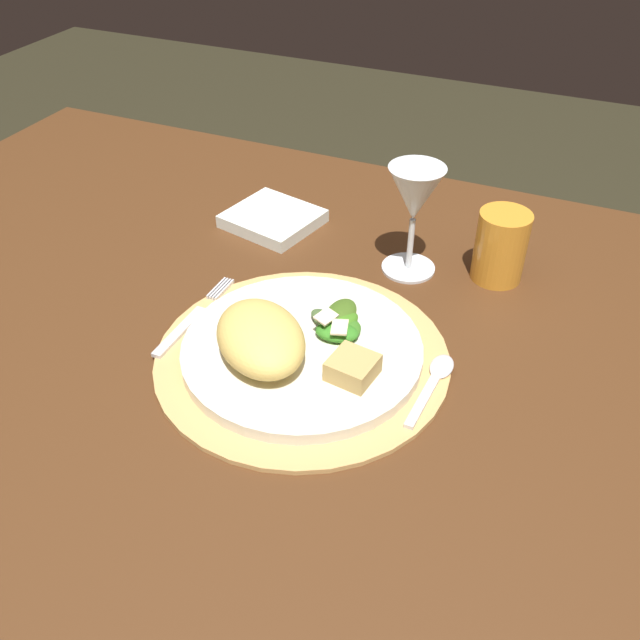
{
  "coord_description": "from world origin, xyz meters",
  "views": [
    {
      "loc": [
        0.26,
        -0.57,
        1.23
      ],
      "look_at": [
        0.01,
        0.01,
        0.74
      ],
      "focal_mm": 38.61,
      "sensor_mm": 36.0,
      "label": 1
    }
  ],
  "objects_px": {
    "wine_glass": "(415,199)",
    "amber_tumbler": "(501,246)",
    "dining_table": "(310,398)",
    "dinner_plate": "(302,350)",
    "napkin": "(273,219)",
    "spoon": "(436,376)",
    "fork": "(191,319)"
  },
  "relations": [
    {
      "from": "dining_table",
      "to": "spoon",
      "type": "relative_size",
      "value": 11.87
    },
    {
      "from": "napkin",
      "to": "wine_glass",
      "type": "distance_m",
      "value": 0.24
    },
    {
      "from": "spoon",
      "to": "amber_tumbler",
      "type": "height_order",
      "value": "amber_tumbler"
    },
    {
      "from": "fork",
      "to": "napkin",
      "type": "xyz_separation_m",
      "value": [
        -0.02,
        0.25,
        0.0
      ]
    },
    {
      "from": "dining_table",
      "to": "spoon",
      "type": "height_order",
      "value": "spoon"
    },
    {
      "from": "fork",
      "to": "dinner_plate",
      "type": "bearing_deg",
      "value": -1.09
    },
    {
      "from": "dinner_plate",
      "to": "napkin",
      "type": "height_order",
      "value": "dinner_plate"
    },
    {
      "from": "napkin",
      "to": "wine_glass",
      "type": "xyz_separation_m",
      "value": [
        0.22,
        -0.03,
        0.1
      ]
    },
    {
      "from": "fork",
      "to": "spoon",
      "type": "distance_m",
      "value": 0.3
    },
    {
      "from": "wine_glass",
      "to": "amber_tumbler",
      "type": "relative_size",
      "value": 1.57
    },
    {
      "from": "spoon",
      "to": "napkin",
      "type": "xyz_separation_m",
      "value": [
        -0.31,
        0.23,
        0.0
      ]
    },
    {
      "from": "fork",
      "to": "wine_glass",
      "type": "height_order",
      "value": "wine_glass"
    },
    {
      "from": "dining_table",
      "to": "dinner_plate",
      "type": "height_order",
      "value": "dinner_plate"
    },
    {
      "from": "fork",
      "to": "amber_tumbler",
      "type": "height_order",
      "value": "amber_tumbler"
    },
    {
      "from": "spoon",
      "to": "amber_tumbler",
      "type": "relative_size",
      "value": 1.34
    },
    {
      "from": "dinner_plate",
      "to": "spoon",
      "type": "height_order",
      "value": "dinner_plate"
    },
    {
      "from": "wine_glass",
      "to": "dining_table",
      "type": "bearing_deg",
      "value": -109.38
    },
    {
      "from": "dining_table",
      "to": "napkin",
      "type": "relative_size",
      "value": 12.17
    },
    {
      "from": "dining_table",
      "to": "fork",
      "type": "xyz_separation_m",
      "value": [
        -0.14,
        -0.04,
        0.11
      ]
    },
    {
      "from": "napkin",
      "to": "wine_glass",
      "type": "height_order",
      "value": "wine_glass"
    },
    {
      "from": "fork",
      "to": "spoon",
      "type": "height_order",
      "value": "spoon"
    },
    {
      "from": "wine_glass",
      "to": "fork",
      "type": "bearing_deg",
      "value": -132.6
    },
    {
      "from": "fork",
      "to": "spoon",
      "type": "bearing_deg",
      "value": 3.97
    },
    {
      "from": "wine_glass",
      "to": "amber_tumbler",
      "type": "bearing_deg",
      "value": 14.79
    },
    {
      "from": "dining_table",
      "to": "amber_tumbler",
      "type": "relative_size",
      "value": 15.85
    },
    {
      "from": "spoon",
      "to": "amber_tumbler",
      "type": "distance_m",
      "value": 0.23
    },
    {
      "from": "dining_table",
      "to": "napkin",
      "type": "xyz_separation_m",
      "value": [
        -0.16,
        0.21,
        0.11
      ]
    },
    {
      "from": "dinner_plate",
      "to": "amber_tumbler",
      "type": "height_order",
      "value": "amber_tumbler"
    },
    {
      "from": "dining_table",
      "to": "spoon",
      "type": "bearing_deg",
      "value": -6.46
    },
    {
      "from": "fork",
      "to": "wine_glass",
      "type": "bearing_deg",
      "value": 47.4
    },
    {
      "from": "dining_table",
      "to": "napkin",
      "type": "bearing_deg",
      "value": 126.03
    },
    {
      "from": "dining_table",
      "to": "napkin",
      "type": "distance_m",
      "value": 0.29
    }
  ]
}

